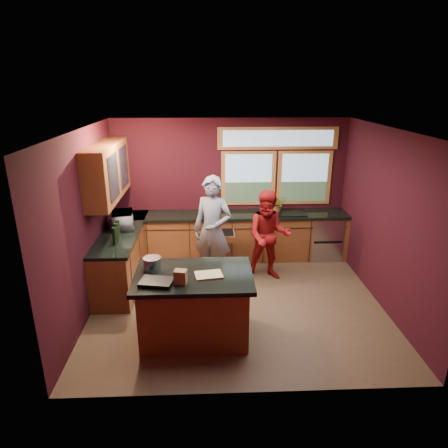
{
  "coord_description": "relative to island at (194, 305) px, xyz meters",
  "views": [
    {
      "loc": [
        -0.45,
        -5.6,
        3.32
      ],
      "look_at": [
        -0.19,
        0.4,
        1.18
      ],
      "focal_mm": 32.0,
      "sensor_mm": 36.0,
      "label": 1
    }
  ],
  "objects": [
    {
      "name": "island",
      "position": [
        0.0,
        0.0,
        0.0
      ],
      "size": [
        1.55,
        1.05,
        0.95
      ],
      "color": "brown",
      "rests_on": "floor"
    },
    {
      "name": "floor",
      "position": [
        0.65,
        0.89,
        -0.48
      ],
      "size": [
        4.5,
        4.5,
        0.0
      ],
      "primitive_type": "plane",
      "color": "brown",
      "rests_on": "ground"
    },
    {
      "name": "potted_plant",
      "position": [
        1.56,
        2.64,
        0.62
      ],
      "size": [
        0.3,
        0.26,
        0.34
      ],
      "primitive_type": "imported",
      "color": "#999999",
      "rests_on": "back_counter"
    },
    {
      "name": "back_counter",
      "position": [
        0.85,
        2.58,
        -0.01
      ],
      "size": [
        4.5,
        0.64,
        0.93
      ],
      "color": "brown",
      "rests_on": "floor"
    },
    {
      "name": "stock_pot",
      "position": [
        -0.55,
        0.15,
        0.56
      ],
      "size": [
        0.24,
        0.24,
        0.18
      ],
      "primitive_type": "cylinder",
      "color": "#B6B6BB",
      "rests_on": "island"
    },
    {
      "name": "person_red",
      "position": [
        1.25,
        1.69,
        0.33
      ],
      "size": [
        0.84,
        0.69,
        1.61
      ],
      "primitive_type": "imported",
      "rotation": [
        0.0,
        0.0,
        -0.1
      ],
      "color": "maroon",
      "rests_on": "floor"
    },
    {
      "name": "cutting_board",
      "position": [
        0.2,
        -0.05,
        0.48
      ],
      "size": [
        0.39,
        0.3,
        0.02
      ],
      "primitive_type": "cube",
      "rotation": [
        0.0,
        0.0,
        0.16
      ],
      "color": "tan",
      "rests_on": "island"
    },
    {
      "name": "paper_bag",
      "position": [
        -0.15,
        -0.25,
        0.56
      ],
      "size": [
        0.17,
        0.15,
        0.18
      ],
      "primitive_type": "cube",
      "rotation": [
        0.0,
        0.0,
        -0.2
      ],
      "color": "brown",
      "rests_on": "island"
    },
    {
      "name": "room_shell",
      "position": [
        0.05,
        1.21,
        1.32
      ],
      "size": [
        4.52,
        4.02,
        2.71
      ],
      "color": "black",
      "rests_on": "ground"
    },
    {
      "name": "left_counter",
      "position": [
        -1.3,
        1.74,
        -0.01
      ],
      "size": [
        0.64,
        2.3,
        0.93
      ],
      "color": "brown",
      "rests_on": "floor"
    },
    {
      "name": "black_tray",
      "position": [
        -0.45,
        -0.25,
        0.49
      ],
      "size": [
        0.45,
        0.35,
        0.05
      ],
      "primitive_type": "cube",
      "rotation": [
        0.0,
        0.0,
        -0.19
      ],
      "color": "black",
      "rests_on": "island"
    },
    {
      "name": "paper_towel",
      "position": [
        1.31,
        2.59,
        0.59
      ],
      "size": [
        0.12,
        0.12,
        0.28
      ],
      "primitive_type": "cylinder",
      "color": "silver",
      "rests_on": "back_counter"
    },
    {
      "name": "microwave",
      "position": [
        -1.27,
        1.86,
        0.59
      ],
      "size": [
        0.44,
        0.57,
        0.29
      ],
      "primitive_type": "imported",
      "rotation": [
        0.0,
        0.0,
        1.76
      ],
      "color": "#999999",
      "rests_on": "left_counter"
    },
    {
      "name": "person_grey",
      "position": [
        0.28,
        1.64,
        0.46
      ],
      "size": [
        0.81,
        0.69,
        1.88
      ],
      "primitive_type": "imported",
      "rotation": [
        0.0,
        0.0,
        -0.42
      ],
      "color": "slate",
      "rests_on": "floor"
    }
  ]
}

